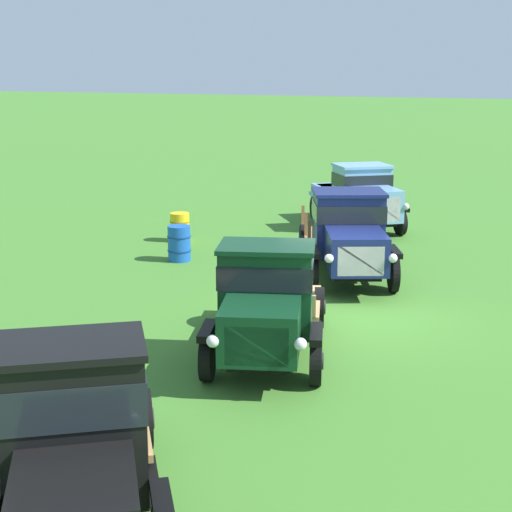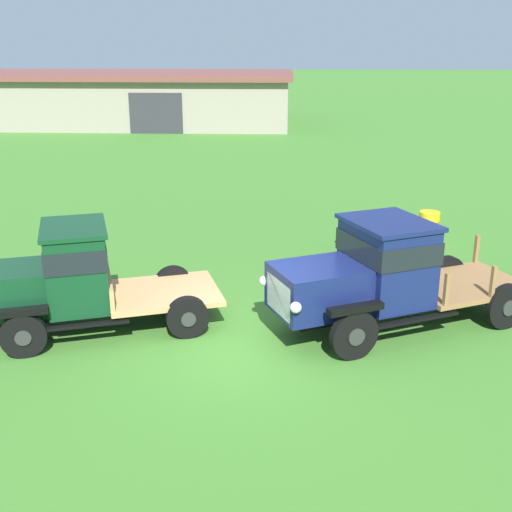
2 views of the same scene
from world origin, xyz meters
TOP-DOWN VIEW (x-y plane):
  - ground_plane at (0.00, 0.00)m, footprint 240.00×240.00m
  - farm_shed at (-10.61, 32.81)m, footprint 23.19×10.06m
  - vintage_truck_second_in_line at (-3.39, 0.51)m, footprint 4.88×3.11m
  - vintage_truck_midrow_center at (2.40, 0.83)m, footprint 5.54×3.76m
  - oil_drum_beside_row at (4.64, 6.73)m, footprint 0.59×0.59m
  - oil_drum_near_fence at (2.50, 5.55)m, footprint 0.63×0.63m

SIDE VIEW (x-z plane):
  - ground_plane at x=0.00m, z-range 0.00..0.00m
  - oil_drum_beside_row at x=4.64m, z-range 0.00..0.85m
  - oil_drum_near_fence at x=2.50m, z-range 0.00..0.95m
  - vintage_truck_second_in_line at x=-3.39m, z-range 0.03..2.13m
  - vintage_truck_midrow_center at x=2.40m, z-range 0.07..2.24m
  - farm_shed at x=-10.61m, z-range 0.02..3.40m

